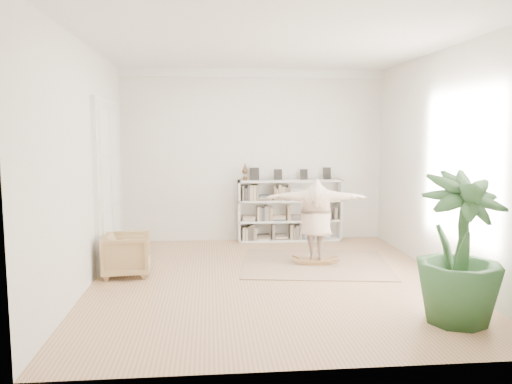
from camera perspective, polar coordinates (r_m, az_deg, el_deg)
The scene contains 9 objects.
floor at distance 7.91m, azimuth 1.70°, elevation -10.00°, with size 6.00×6.00×0.00m, color #946E4C.
room_shell at distance 10.57m, azimuth -0.23°, elevation 13.44°, with size 6.00×6.00×6.00m.
doors at distance 9.04m, azimuth -16.59°, elevation 0.88°, with size 0.09×1.78×2.92m.
bookshelf at distance 10.60m, azimuth 3.84°, elevation -2.19°, with size 2.20×0.35×1.64m.
armchair at distance 8.33m, azimuth -14.55°, elevation -6.93°, with size 0.73×0.75×0.68m, color tan.
rug at distance 8.85m, azimuth 6.80°, elevation -8.16°, with size 2.50×2.00×0.02m, color tan.
rocker_board at distance 8.83m, azimuth 6.80°, elevation -7.77°, with size 0.59×0.40×0.12m.
person at distance 8.67m, azimuth 6.87°, elevation -2.84°, with size 1.74×0.47×1.41m, color #CAAD97.
houseplant at distance 6.46m, azimuth 22.21°, elevation -5.95°, with size 1.03×1.03×1.83m, color #274D26.
Camera 1 is at (-0.94, -7.52, 2.28)m, focal length 35.00 mm.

